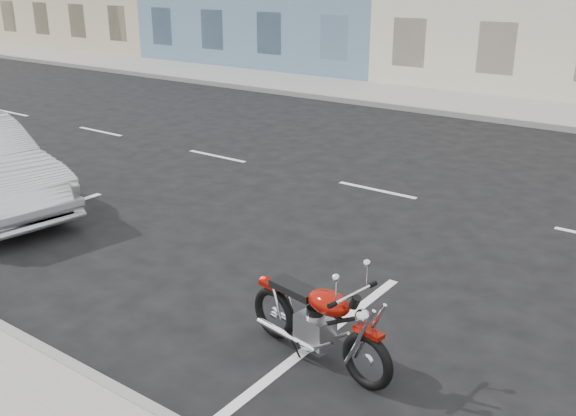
# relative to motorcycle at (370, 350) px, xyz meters

# --- Properties ---
(ground) EXTENTS (120.00, 120.00, 0.00)m
(ground) POSITION_rel_motorcycle_xyz_m (-0.87, 5.43, -0.44)
(ground) COLOR black
(ground) RESTS_ON ground
(sidewalk_far) EXTENTS (80.00, 3.40, 0.15)m
(sidewalk_far) POSITION_rel_motorcycle_xyz_m (-5.87, 14.13, -0.36)
(sidewalk_far) COLOR gray
(sidewalk_far) RESTS_ON ground
(curb_far) EXTENTS (80.00, 0.12, 0.16)m
(curb_far) POSITION_rel_motorcycle_xyz_m (-5.87, 12.43, -0.36)
(curb_far) COLOR gray
(curb_far) RESTS_ON ground
(motorcycle) EXTENTS (1.90, 0.67, 0.96)m
(motorcycle) POSITION_rel_motorcycle_xyz_m (0.00, 0.00, 0.00)
(motorcycle) COLOR black
(motorcycle) RESTS_ON ground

